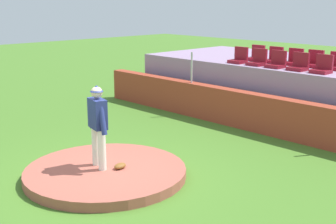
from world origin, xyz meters
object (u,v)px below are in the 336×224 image
at_px(baseball, 95,158).
at_px(stadium_chair_9, 336,64).
at_px(pitcher, 98,120).
at_px(stadium_chair_7, 294,60).
at_px(stadium_chair_6, 274,58).
at_px(stadium_chair_1, 258,60).
at_px(stadium_chair_5, 256,56).
at_px(stadium_chair_8, 314,62).
at_px(fielding_glove, 120,166).
at_px(stadium_chair_4, 322,67).
at_px(stadium_chair_0, 239,58).
at_px(stadium_chair_2, 277,62).
at_px(stadium_chair_3, 299,65).

bearing_deg(baseball, stadium_chair_9, 74.29).
relative_size(pitcher, stadium_chair_7, 3.50).
relative_size(baseball, stadium_chair_6, 0.15).
height_order(stadium_chair_1, stadium_chair_5, same).
bearing_deg(stadium_chair_6, stadium_chair_8, -178.78).
bearing_deg(pitcher, fielding_glove, 49.24).
bearing_deg(stadium_chair_6, stadium_chair_4, 157.63).
bearing_deg(stadium_chair_9, stadium_chair_0, 17.01).
xyz_separation_m(stadium_chair_4, stadium_chair_8, (-0.74, 0.89, 0.00)).
bearing_deg(stadium_chair_6, baseball, 90.86).
relative_size(fielding_glove, stadium_chair_6, 0.60).
height_order(pitcher, stadium_chair_6, stadium_chair_6).
relative_size(fielding_glove, stadium_chair_9, 0.60).
distance_m(stadium_chair_2, stadium_chair_9, 1.65).
bearing_deg(stadium_chair_9, pitcher, 77.97).
relative_size(baseball, stadium_chair_4, 0.15).
relative_size(stadium_chair_1, stadium_chair_7, 1.00).
xyz_separation_m(stadium_chair_3, stadium_chair_8, (-0.04, 0.90, 0.00)).
xyz_separation_m(baseball, fielding_glove, (0.80, 0.07, 0.02)).
height_order(stadium_chair_2, stadium_chair_4, same).
distance_m(stadium_chair_0, stadium_chair_5, 0.91).
xyz_separation_m(stadium_chair_2, stadium_chair_6, (-0.66, 0.88, 0.00)).
distance_m(stadium_chair_3, stadium_chair_8, 0.90).
distance_m(fielding_glove, stadium_chair_6, 7.14).
height_order(baseball, stadium_chair_6, stadium_chair_6).
height_order(stadium_chair_4, stadium_chair_7, same).
bearing_deg(stadium_chair_8, pitcher, 83.55).
bearing_deg(stadium_chair_1, stadium_chair_5, -52.31).
bearing_deg(stadium_chair_6, stadium_chair_5, -3.99).
distance_m(fielding_glove, stadium_chair_8, 7.12).
bearing_deg(stadium_chair_0, stadium_chair_3, 179.61).
relative_size(stadium_chair_0, stadium_chair_2, 1.00).
bearing_deg(stadium_chair_2, stadium_chair_4, -179.42).
bearing_deg(baseball, stadium_chair_7, 85.11).
relative_size(baseball, stadium_chair_5, 0.15).
bearing_deg(stadium_chair_1, stadium_chair_2, 179.22).
height_order(stadium_chair_7, stadium_chair_8, same).
height_order(stadium_chair_0, stadium_chair_1, same).
bearing_deg(stadium_chair_3, stadium_chair_0, -0.39).
xyz_separation_m(stadium_chair_1, stadium_chair_2, (0.68, -0.01, 0.00)).
height_order(stadium_chair_0, stadium_chair_6, same).
height_order(stadium_chair_0, stadium_chair_8, same).
distance_m(fielding_glove, stadium_chair_1, 6.30).
distance_m(stadium_chair_2, stadium_chair_7, 0.88).
bearing_deg(baseball, stadium_chair_2, 84.76).
bearing_deg(stadium_chair_3, pitcher, 82.32).
bearing_deg(pitcher, stadium_chair_0, 114.95).
xyz_separation_m(stadium_chair_5, stadium_chair_8, (2.07, -0.02, 0.00)).
height_order(stadium_chair_0, stadium_chair_9, same).
bearing_deg(stadium_chair_0, fielding_glove, 105.13).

